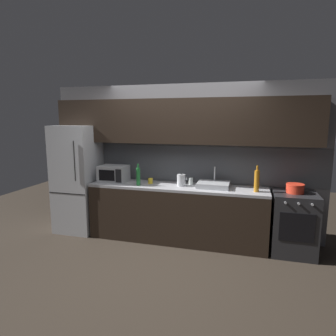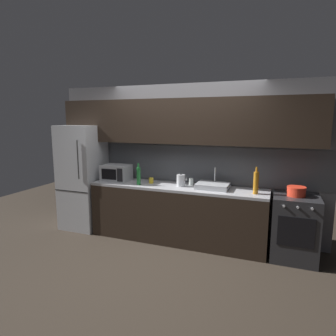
{
  "view_description": "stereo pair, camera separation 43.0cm",
  "coord_description": "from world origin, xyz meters",
  "px_view_note": "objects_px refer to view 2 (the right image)",
  "views": [
    {
      "loc": [
        1.05,
        -3.44,
        1.93
      ],
      "look_at": [
        -0.15,
        0.9,
        1.18
      ],
      "focal_mm": 31.04,
      "sensor_mm": 36.0,
      "label": 1
    },
    {
      "loc": [
        1.46,
        -3.3,
        1.93
      ],
      "look_at": [
        -0.15,
        0.9,
        1.18
      ],
      "focal_mm": 31.04,
      "sensor_mm": 36.0,
      "label": 2
    }
  ],
  "objects_px": {
    "refrigerator": "(83,177)",
    "kettle": "(181,180)",
    "oven_range": "(295,228)",
    "microwave": "(116,173)",
    "wine_bottle_amber": "(256,183)",
    "mug_clear": "(191,182)",
    "cooking_pot": "(296,191)",
    "wine_bottle_green": "(139,176)",
    "mug_yellow": "(151,181)"
  },
  "relations": [
    {
      "from": "kettle",
      "to": "wine_bottle_amber",
      "type": "distance_m",
      "value": 1.13
    },
    {
      "from": "kettle",
      "to": "cooking_pot",
      "type": "relative_size",
      "value": 0.84
    },
    {
      "from": "microwave",
      "to": "kettle",
      "type": "bearing_deg",
      "value": -0.7
    },
    {
      "from": "kettle",
      "to": "refrigerator",
      "type": "bearing_deg",
      "value": -179.87
    },
    {
      "from": "kettle",
      "to": "mug_clear",
      "type": "bearing_deg",
      "value": 46.45
    },
    {
      "from": "oven_range",
      "to": "kettle",
      "type": "relative_size",
      "value": 4.37
    },
    {
      "from": "microwave",
      "to": "refrigerator",
      "type": "bearing_deg",
      "value": -178.45
    },
    {
      "from": "oven_range",
      "to": "kettle",
      "type": "distance_m",
      "value": 1.75
    },
    {
      "from": "refrigerator",
      "to": "kettle",
      "type": "height_order",
      "value": "refrigerator"
    },
    {
      "from": "wine_bottle_amber",
      "to": "cooking_pot",
      "type": "distance_m",
      "value": 0.54
    },
    {
      "from": "wine_bottle_green",
      "to": "refrigerator",
      "type": "bearing_deg",
      "value": 173.08
    },
    {
      "from": "microwave",
      "to": "wine_bottle_green",
      "type": "bearing_deg",
      "value": -17.87
    },
    {
      "from": "refrigerator",
      "to": "mug_clear",
      "type": "bearing_deg",
      "value": 4.01
    },
    {
      "from": "microwave",
      "to": "wine_bottle_amber",
      "type": "bearing_deg",
      "value": -2.4
    },
    {
      "from": "microwave",
      "to": "cooking_pot",
      "type": "xyz_separation_m",
      "value": [
        2.82,
        -0.02,
        -0.07
      ]
    },
    {
      "from": "refrigerator",
      "to": "mug_clear",
      "type": "distance_m",
      "value": 1.98
    },
    {
      "from": "oven_range",
      "to": "wine_bottle_green",
      "type": "relative_size",
      "value": 2.6
    },
    {
      "from": "refrigerator",
      "to": "cooking_pot",
      "type": "xyz_separation_m",
      "value": [
        3.5,
        0.0,
        0.05
      ]
    },
    {
      "from": "refrigerator",
      "to": "cooking_pot",
      "type": "relative_size",
      "value": 7.45
    },
    {
      "from": "kettle",
      "to": "mug_yellow",
      "type": "height_order",
      "value": "kettle"
    },
    {
      "from": "kettle",
      "to": "wine_bottle_green",
      "type": "distance_m",
      "value": 0.68
    },
    {
      "from": "oven_range",
      "to": "microwave",
      "type": "distance_m",
      "value": 2.89
    },
    {
      "from": "cooking_pot",
      "to": "mug_yellow",
      "type": "bearing_deg",
      "value": 179.32
    },
    {
      "from": "wine_bottle_amber",
      "to": "kettle",
      "type": "bearing_deg",
      "value": 175.85
    },
    {
      "from": "oven_range",
      "to": "kettle",
      "type": "xyz_separation_m",
      "value": [
        -1.67,
        0.01,
        0.54
      ]
    },
    {
      "from": "oven_range",
      "to": "cooking_pot",
      "type": "height_order",
      "value": "cooking_pot"
    },
    {
      "from": "mug_yellow",
      "to": "mug_clear",
      "type": "height_order",
      "value": "mug_clear"
    },
    {
      "from": "oven_range",
      "to": "refrigerator",
      "type": "bearing_deg",
      "value": 179.98
    },
    {
      "from": "refrigerator",
      "to": "mug_yellow",
      "type": "xyz_separation_m",
      "value": [
        1.33,
        0.03,
        0.03
      ]
    },
    {
      "from": "kettle",
      "to": "mug_clear",
      "type": "relative_size",
      "value": 1.94
    },
    {
      "from": "mug_clear",
      "to": "kettle",
      "type": "bearing_deg",
      "value": -133.55
    },
    {
      "from": "oven_range",
      "to": "microwave",
      "type": "xyz_separation_m",
      "value": [
        -2.83,
        0.02,
        0.58
      ]
    },
    {
      "from": "refrigerator",
      "to": "kettle",
      "type": "bearing_deg",
      "value": 0.13
    },
    {
      "from": "microwave",
      "to": "mug_yellow",
      "type": "bearing_deg",
      "value": 0.67
    },
    {
      "from": "refrigerator",
      "to": "oven_range",
      "type": "distance_m",
      "value": 3.54
    },
    {
      "from": "microwave",
      "to": "mug_yellow",
      "type": "height_order",
      "value": "microwave"
    },
    {
      "from": "refrigerator",
      "to": "wine_bottle_amber",
      "type": "bearing_deg",
      "value": -1.5
    },
    {
      "from": "mug_yellow",
      "to": "wine_bottle_amber",
      "type": "bearing_deg",
      "value": -3.61
    },
    {
      "from": "microwave",
      "to": "cooking_pot",
      "type": "bearing_deg",
      "value": -0.37
    },
    {
      "from": "wine_bottle_green",
      "to": "mug_clear",
      "type": "relative_size",
      "value": 3.27
    },
    {
      "from": "oven_range",
      "to": "wine_bottle_amber",
      "type": "relative_size",
      "value": 2.36
    },
    {
      "from": "wine_bottle_amber",
      "to": "mug_clear",
      "type": "height_order",
      "value": "wine_bottle_amber"
    },
    {
      "from": "mug_clear",
      "to": "cooking_pot",
      "type": "distance_m",
      "value": 1.53
    },
    {
      "from": "mug_clear",
      "to": "cooking_pot",
      "type": "xyz_separation_m",
      "value": [
        1.53,
        -0.14,
        0.01
      ]
    },
    {
      "from": "refrigerator",
      "to": "mug_clear",
      "type": "xyz_separation_m",
      "value": [
        1.97,
        0.14,
        0.04
      ]
    },
    {
      "from": "kettle",
      "to": "cooking_pot",
      "type": "bearing_deg",
      "value": -0.14
    },
    {
      "from": "wine_bottle_green",
      "to": "mug_clear",
      "type": "height_order",
      "value": "wine_bottle_green"
    },
    {
      "from": "refrigerator",
      "to": "wine_bottle_amber",
      "type": "relative_size",
      "value": 4.79
    },
    {
      "from": "oven_range",
      "to": "wine_bottle_green",
      "type": "bearing_deg",
      "value": -176.5
    },
    {
      "from": "wine_bottle_amber",
      "to": "cooking_pot",
      "type": "xyz_separation_m",
      "value": [
        0.53,
        0.08,
        -0.1
      ]
    }
  ]
}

